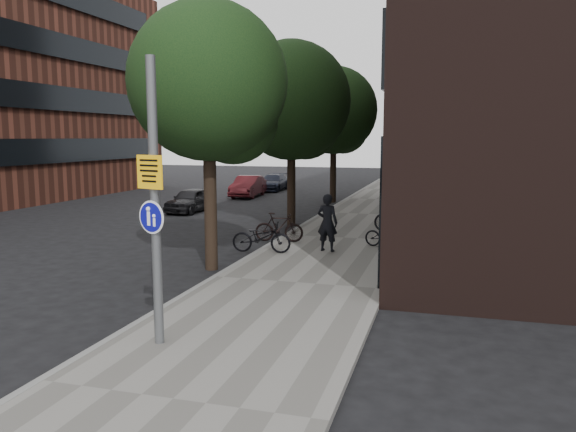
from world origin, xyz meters
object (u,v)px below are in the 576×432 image
(pedestrian, at_px, (327,223))
(parked_bike_facade_near, at_px, (388,235))
(signpost, at_px, (155,202))
(parked_car_near, at_px, (191,200))

(pedestrian, relative_size, parked_bike_facade_near, 1.15)
(signpost, xyz_separation_m, pedestrian, (1.19, 8.83, -1.60))
(signpost, bearing_deg, pedestrian, 99.13)
(pedestrian, relative_size, parked_car_near, 0.52)
(signpost, height_order, pedestrian, signpost)
(signpost, xyz_separation_m, parked_car_near, (-7.69, 17.23, -2.04))
(signpost, relative_size, parked_car_near, 1.40)
(parked_bike_facade_near, relative_size, parked_car_near, 0.45)
(parked_bike_facade_near, height_order, parked_car_near, parked_car_near)
(signpost, distance_m, pedestrian, 9.05)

